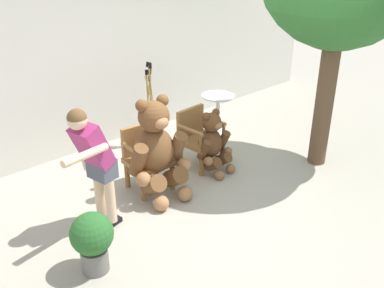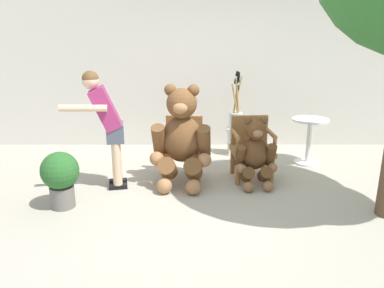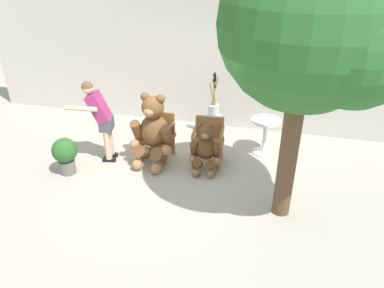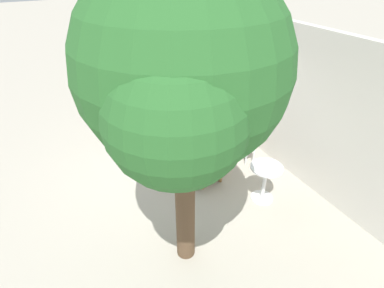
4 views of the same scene
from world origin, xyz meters
The scene contains 11 objects.
ground_plane centered at (0.00, 0.00, 0.00)m, with size 60.00×60.00×0.00m, color #A8A091.
back_wall centered at (0.00, 2.40, 1.40)m, with size 10.00×0.16×2.80m, color beige.
wooden_chair_left centered at (-0.48, 0.73, 0.46)m, with size 0.60×0.57×0.86m.
wooden_chair_right centered at (0.48, 0.74, 0.46)m, with size 0.60×0.56×0.86m.
teddy_bear_large centered at (-0.49, 0.48, 0.66)m, with size 0.82×0.80×1.35m.
teddy_bear_small centered at (0.49, 0.44, 0.46)m, with size 0.56×0.55×0.94m.
person_visitor centered at (-1.45, 0.37, 0.92)m, with size 0.74×0.57×1.55m.
white_stool centered at (0.37, 1.77, 0.36)m, with size 0.34×0.34×0.46m.
brush_bucket centered at (0.37, 1.77, 0.67)m, with size 0.22×0.22×0.94m.
round_side_table centered at (1.47, 1.31, 0.45)m, with size 0.56×0.56×0.72m.
potted_plant centered at (-1.88, -0.24, 0.40)m, with size 0.44×0.44×0.68m.
Camera 2 is at (-0.35, -4.29, 1.99)m, focal length 35.00 mm.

